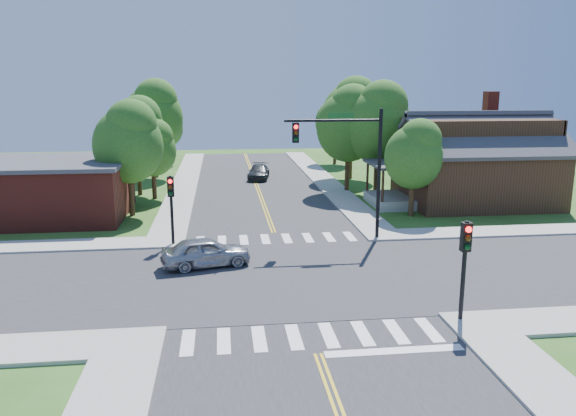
{
  "coord_description": "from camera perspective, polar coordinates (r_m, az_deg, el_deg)",
  "views": [
    {
      "loc": [
        -2.92,
        -23.82,
        8.54
      ],
      "look_at": [
        0.45,
        4.35,
        2.2
      ],
      "focal_mm": 35.0,
      "sensor_mm": 36.0,
      "label": 1
    }
  ],
  "objects": [
    {
      "name": "ground",
      "position": [
        25.48,
        0.16,
        -6.99
      ],
      "size": [
        100.0,
        100.0,
        0.0
      ],
      "primitive_type": "plane",
      "color": "#32551A",
      "rests_on": "ground"
    },
    {
      "name": "crosswalk_south",
      "position": [
        19.78,
        2.4,
        -12.85
      ],
      "size": [
        8.85,
        2.0,
        0.01
      ],
      "color": "white",
      "rests_on": "ground"
    },
    {
      "name": "tree_e_d",
      "position": [
        60.38,
        4.92,
        8.99
      ],
      "size": [
        4.3,
        4.08,
        7.31
      ],
      "color": "#382314",
      "rests_on": "ground"
    },
    {
      "name": "tree_e_c",
      "position": [
        50.92,
        6.59,
        9.68
      ],
      "size": [
        5.4,
        5.13,
        9.19
      ],
      "color": "#382314",
      "rests_on": "ground"
    },
    {
      "name": "tree_w_d",
      "position": [
        61.31,
        -12.3,
        8.22
      ],
      "size": [
        3.75,
        3.56,
        6.37
      ],
      "color": "#382314",
      "rests_on": "ground"
    },
    {
      "name": "signal_mast_ne",
      "position": [
        30.42,
        6.24,
        5.55
      ],
      "size": [
        5.3,
        0.42,
        7.2
      ],
      "color": "black",
      "rests_on": "ground"
    },
    {
      "name": "tree_e_b",
      "position": [
        43.66,
        9.22,
        8.79
      ],
      "size": [
        5.17,
        4.92,
        8.8
      ],
      "color": "#382314",
      "rests_on": "ground"
    },
    {
      "name": "building_nw",
      "position": [
        39.27,
        -23.41,
        1.79
      ],
      "size": [
        10.4,
        8.4,
        3.73
      ],
      "color": "maroon",
      "rests_on": "ground"
    },
    {
      "name": "crosswalk_north",
      "position": [
        31.34,
        -1.22,
        -3.13
      ],
      "size": [
        8.85,
        2.0,
        0.01
      ],
      "color": "white",
      "rests_on": "ground"
    },
    {
      "name": "stop_bar",
      "position": [
        19.12,
        10.75,
        -14.18
      ],
      "size": [
        4.6,
        0.45,
        0.09
      ],
      "primitive_type": "cube",
      "color": "white",
      "rests_on": "ground"
    },
    {
      "name": "car_dgrey",
      "position": [
        50.83,
        -3.0,
        3.63
      ],
      "size": [
        3.07,
        4.9,
        1.27
      ],
      "primitive_type": "imported",
      "rotation": [
        0.0,
        0.0,
        -0.15
      ],
      "color": "#2B2E30",
      "rests_on": "ground"
    },
    {
      "name": "signal_pole_se",
      "position": [
        20.94,
        17.56,
        -4.32
      ],
      "size": [
        0.34,
        0.42,
        3.8
      ],
      "color": "black",
      "rests_on": "ground"
    },
    {
      "name": "car_silver",
      "position": [
        26.84,
        -8.34,
        -4.51
      ],
      "size": [
        3.5,
        4.9,
        1.42
      ],
      "primitive_type": "imported",
      "rotation": [
        0.0,
        0.0,
        1.8
      ],
      "color": "#A2A4A8",
      "rests_on": "ground"
    },
    {
      "name": "signal_pole_nw",
      "position": [
        30.1,
        -11.79,
        1.06
      ],
      "size": [
        0.34,
        0.42,
        3.8
      ],
      "color": "black",
      "rests_on": "ground"
    },
    {
      "name": "tree_w_b",
      "position": [
        44.53,
        -15.05,
        7.65
      ],
      "size": [
        4.51,
        4.29,
        7.67
      ],
      "color": "#382314",
      "rests_on": "ground"
    },
    {
      "name": "intersection_patch",
      "position": [
        25.48,
        0.16,
        -6.99
      ],
      "size": [
        10.2,
        10.2,
        0.06
      ],
      "primitive_type": "cube",
      "color": "#2D2D30",
      "rests_on": "ground"
    },
    {
      "name": "sidewalk_ne",
      "position": [
        44.66,
        18.13,
        1.03
      ],
      "size": [
        40.0,
        40.0,
        0.14
      ],
      "color": "#9E9B93",
      "rests_on": "ground"
    },
    {
      "name": "centerline",
      "position": [
        25.46,
        0.16,
        -6.89
      ],
      "size": [
        0.3,
        90.0,
        0.01
      ],
      "color": "yellow",
      "rests_on": "ground"
    },
    {
      "name": "tree_bldg",
      "position": [
        42.87,
        -13.53,
        6.05
      ],
      "size": [
        3.52,
        3.34,
        5.98
      ],
      "color": "#382314",
      "rests_on": "ground"
    },
    {
      "name": "tree_house",
      "position": [
        44.52,
        6.24,
        8.71
      ],
      "size": [
        5.01,
        4.76,
        8.51
      ],
      "color": "#382314",
      "rests_on": "ground"
    },
    {
      "name": "road_ns",
      "position": [
        25.47,
        0.16,
        -6.95
      ],
      "size": [
        10.0,
        90.0,
        0.04
      ],
      "primitive_type": "cube",
      "color": "#2D2D30",
      "rests_on": "ground"
    },
    {
      "name": "road_ew",
      "position": [
        25.47,
        0.16,
        -6.94
      ],
      "size": [
        90.0,
        10.0,
        0.04
      ],
      "primitive_type": "cube",
      "color": "#2D2D30",
      "rests_on": "ground"
    },
    {
      "name": "tree_w_c",
      "position": [
        52.56,
        -13.44,
        9.36
      ],
      "size": [
        5.28,
        5.02,
        8.98
      ],
      "color": "#382314",
      "rests_on": "ground"
    },
    {
      "name": "tree_w_a",
      "position": [
        37.56,
        -15.84,
        6.66
      ],
      "size": [
        4.46,
        4.24,
        7.58
      ],
      "color": "#382314",
      "rests_on": "ground"
    },
    {
      "name": "sidewalk_nw",
      "position": [
        42.54,
        -24.31,
        -0.02
      ],
      "size": [
        40.0,
        40.0,
        0.14
      ],
      "color": "#9E9B93",
      "rests_on": "ground"
    },
    {
      "name": "tree_e_a",
      "position": [
        36.96,
        12.8,
        5.5
      ],
      "size": [
        3.75,
        3.56,
        6.37
      ],
      "color": "#382314",
      "rests_on": "ground"
    },
    {
      "name": "house_ne",
      "position": [
        42.44,
        18.45,
        4.9
      ],
      "size": [
        13.05,
        8.8,
        7.11
      ],
      "color": "#322311",
      "rests_on": "ground"
    }
  ]
}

